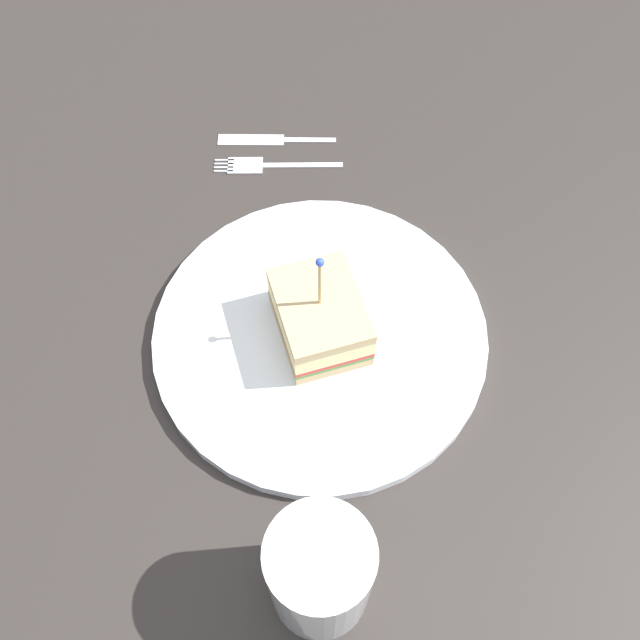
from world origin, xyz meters
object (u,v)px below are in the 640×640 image
Objects in this scene: drink_glass at (320,575)px; knife at (270,139)px; sandwich_half_center at (322,320)px; fork at (263,165)px; plate at (320,335)px.

knife is at bearing -76.25° from drink_glass.
sandwich_half_center is 0.83× the size of fork.
fork is (8.58, -19.76, -3.66)cm from sandwich_half_center.
plate reaches higher than knife.
sandwich_half_center is 21.85cm from fork.
drink_glass is 42.58cm from fork.
drink_glass is at bearing 97.05° from plate.
plate is at bearing 109.59° from knife.
plate is 3.18cm from sandwich_half_center.
sandwich_half_center is 0.88× the size of knife.
sandwich_half_center is 25.14cm from knife.
knife is (-0.13, -3.64, 0.00)cm from fork.
sandwich_half_center reaches higher than plate.
sandwich_half_center is 21.24cm from drink_glass.
drink_glass is at bearing 105.09° from fork.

